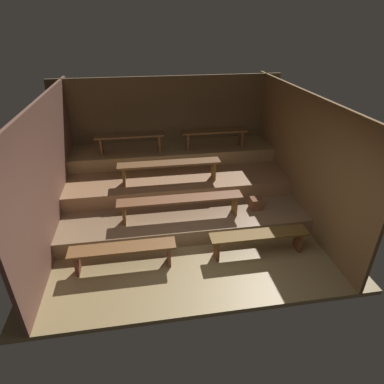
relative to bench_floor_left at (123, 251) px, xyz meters
The scene contains 14 objects.
ground 1.88m from the bench_floor_left, 50.34° to the left, with size 5.62×5.22×0.08m, color #91794D.
wall_back 3.95m from the bench_floor_left, 72.18° to the left, with size 5.62×0.06×2.52m, color brown.
wall_left 2.11m from the bench_floor_left, 131.59° to the left, with size 0.06×5.22×2.52m, color brown.
wall_right 3.99m from the bench_floor_left, 21.45° to the left, with size 0.06×5.22×2.52m, color brown.
platform_lower 2.33m from the bench_floor_left, 59.60° to the left, with size 4.82×3.25×0.32m, color #8C6D4F.
platform_middle 2.79m from the bench_floor_left, 65.00° to the left, with size 4.82×2.21×0.32m, color #9D704B.
platform_upper 3.33m from the bench_floor_left, 69.13° to the left, with size 4.82×1.09×0.32m, color #9E7F53.
bench_floor_left is the anchor object (origin of this frame).
bench_floor_right 2.35m from the bench_floor_left, ahead, with size 1.75×0.31×0.43m.
bench_lower_center 1.45m from the bench_floor_left, 39.74° to the left, with size 2.38×0.31×0.43m.
bench_middle_center 2.22m from the bench_floor_left, 62.59° to the left, with size 2.17×0.31×0.43m.
bench_upper_left 3.05m from the bench_floor_left, 86.41° to the left, with size 1.56×0.31×0.43m.
bench_upper_right 3.74m from the bench_floor_left, 53.10° to the left, with size 1.56×0.31×0.43m.
wooden_crate_lower 2.82m from the bench_floor_left, 20.80° to the left, with size 0.23×0.23×0.23m, color brown.
Camera 1 is at (-0.71, -3.54, 3.78)m, focal length 30.14 mm.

